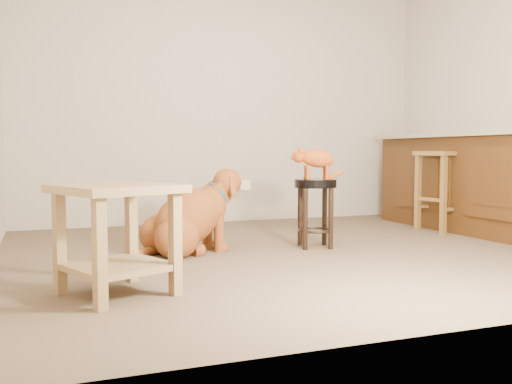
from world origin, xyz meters
name	(u,v)px	position (x,y,z in m)	size (l,w,h in m)	color
floor	(310,251)	(0.00, 0.00, 0.00)	(4.50, 4.00, 0.01)	brown
room_shell	(312,29)	(0.00, 0.00, 1.68)	(4.54, 4.04, 2.62)	#BBAB96
cabinet_run	(484,186)	(1.94, 0.30, 0.44)	(0.70, 2.56, 0.94)	#44260C
padded_stool	(315,199)	(0.11, 0.13, 0.39)	(0.34, 0.34, 0.54)	black
wood_stool	(443,190)	(1.68, 0.54, 0.40)	(0.46, 0.46, 0.77)	brown
side_table	(117,222)	(-1.55, -0.86, 0.39)	(0.74, 0.74, 0.59)	olive
golden_retriever	(189,220)	(-0.89, 0.24, 0.25)	(1.04, 0.60, 0.68)	brown
tabby_kitten	(314,159)	(0.10, 0.14, 0.70)	(0.47, 0.20, 0.29)	#93380E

